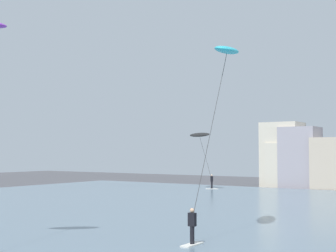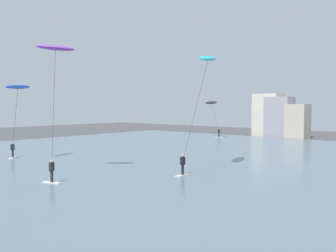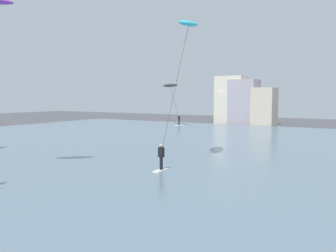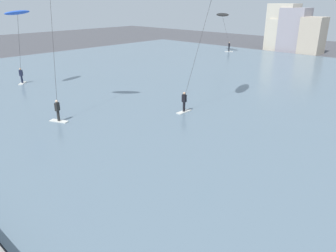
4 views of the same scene
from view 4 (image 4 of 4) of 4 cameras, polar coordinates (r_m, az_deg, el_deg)
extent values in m
cube|color=slate|center=(32.03, 20.98, 4.58)|extent=(84.00, 52.00, 0.10)
cube|color=beige|center=(63.63, 19.42, 16.05)|extent=(4.64, 3.88, 7.93)
cube|color=beige|center=(62.94, 19.78, 14.80)|extent=(4.73, 3.35, 5.39)
cube|color=gray|center=(62.33, 21.24, 15.44)|extent=(4.31, 3.82, 7.28)
cube|color=#B7A893|center=(60.57, 24.06, 14.29)|extent=(3.38, 3.71, 5.95)
cube|color=silver|center=(58.73, 10.63, 12.74)|extent=(1.27, 1.33, 0.06)
cylinder|color=black|center=(58.67, 10.65, 13.14)|extent=(0.20, 0.20, 0.78)
cube|color=black|center=(58.58, 10.70, 13.81)|extent=(0.40, 0.39, 0.60)
sphere|color=beige|center=(58.53, 10.73, 14.21)|extent=(0.20, 0.20, 0.20)
cylinder|color=#333333|center=(57.85, 10.13, 16.14)|extent=(0.69, 1.63, 4.89)
ellipsoid|color=black|center=(57.21, 9.55, 18.73)|extent=(3.79, 2.66, 0.78)
cube|color=silver|center=(26.04, 2.81, 2.54)|extent=(0.47, 1.41, 0.06)
cylinder|color=black|center=(25.90, 2.83, 3.42)|extent=(0.20, 0.20, 0.78)
cube|color=black|center=(25.70, 2.86, 4.89)|extent=(0.34, 0.23, 0.60)
sphere|color=tan|center=(25.59, 2.87, 5.77)|extent=(0.20, 0.20, 0.20)
cylinder|color=#333333|center=(25.90, 5.45, 13.95)|extent=(0.33, 2.94, 8.07)
cube|color=silver|center=(38.55, -24.19, 6.89)|extent=(1.34, 1.26, 0.06)
cylinder|color=#191E33|center=(38.46, -24.29, 7.50)|extent=(0.20, 0.20, 0.78)
cube|color=#191E33|center=(38.32, -24.44, 8.50)|extent=(0.39, 0.40, 0.60)
sphere|color=tan|center=(38.25, -24.54, 9.09)|extent=(0.20, 0.20, 0.20)
cylinder|color=#333333|center=(36.70, -24.67, 12.72)|extent=(2.42, 0.40, 6.04)
ellipsoid|color=blue|center=(35.29, -24.97, 17.62)|extent=(1.81, 3.04, 0.64)
cube|color=silver|center=(25.28, -18.60, 0.84)|extent=(1.46, 0.95, 0.06)
cylinder|color=black|center=(25.15, -18.71, 1.73)|extent=(0.20, 0.20, 0.78)
cube|color=black|center=(24.94, -18.90, 3.23)|extent=(0.34, 0.40, 0.60)
sphere|color=beige|center=(24.82, -19.01, 4.13)|extent=(0.20, 0.20, 0.20)
cylinder|color=#333333|center=(25.20, -19.52, 13.18)|extent=(1.84, 1.55, 8.51)
camera|label=1|loc=(6.17, -38.20, -27.57)|focal=52.28mm
camera|label=2|loc=(3.30, -56.96, -70.43)|focal=35.23mm
camera|label=3|loc=(5.84, -33.68, -23.67)|focal=38.52mm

